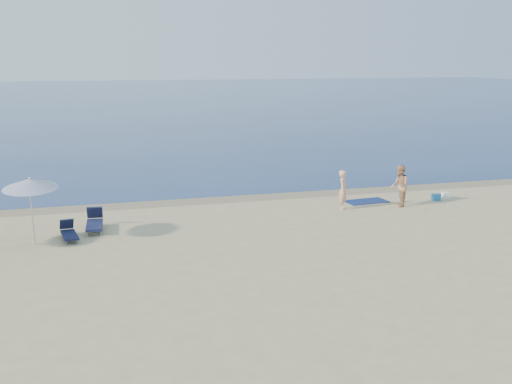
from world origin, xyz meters
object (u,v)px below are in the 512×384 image
person_left (343,190)px  person_right (400,186)px  umbrella_near (30,183)px  blue_cooler (436,197)px

person_left → person_right: (2.60, -0.18, 0.07)m
umbrella_near → person_left: bearing=20.5°
person_left → umbrella_near: size_ratio=0.69×
person_right → blue_cooler: bearing=124.3°
person_left → umbrella_near: bearing=131.8°
blue_cooler → umbrella_near: umbrella_near is taller
person_right → umbrella_near: (-15.15, -1.60, 1.24)m
umbrella_near → person_right: bearing=18.4°
person_right → blue_cooler: person_right is taller
person_right → person_left: bearing=-74.9°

